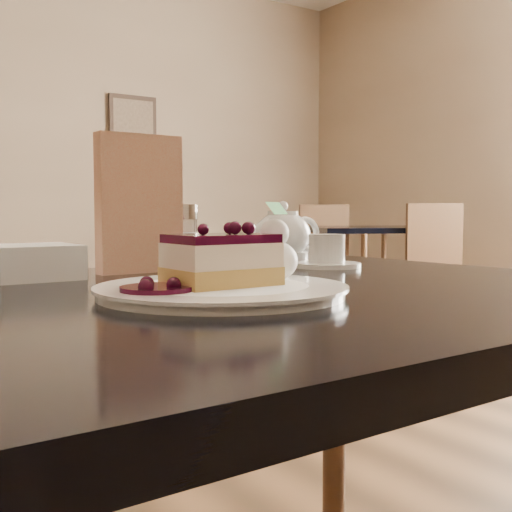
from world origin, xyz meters
TOP-DOWN VIEW (x-y plane):
  - main_table at (-0.19, 0.14)m, footprint 1.20×0.82m
  - dessert_plate at (-0.19, 0.10)m, footprint 0.28×0.28m
  - cheesecake_slice at (-0.19, 0.10)m, footprint 0.12×0.09m
  - whipped_cream at (-0.11, 0.11)m, footprint 0.06×0.06m
  - berry_sauce at (-0.27, 0.09)m, footprint 0.08×0.08m
  - tea_set at (0.17, 0.44)m, footprint 0.16×0.26m
  - menu_card at (-0.15, 0.41)m, footprint 0.14×0.03m
  - sugar_shaker at (-0.07, 0.43)m, footprint 0.06×0.06m
  - napkin_stack at (-0.32, 0.41)m, footprint 0.12×0.12m
  - bg_table_far_right at (2.82, 2.91)m, footprint 1.18×1.74m

SIDE VIEW (x-z plane):
  - bg_table_far_right at x=2.82m, z-range -0.51..0.64m
  - main_table at x=-0.19m, z-range 0.29..1.02m
  - dessert_plate at x=-0.19m, z-range 0.73..0.75m
  - berry_sauce at x=-0.27m, z-range 0.75..0.75m
  - napkin_stack at x=-0.32m, z-range 0.73..0.78m
  - whipped_cream at x=-0.11m, z-range 0.75..0.80m
  - cheesecake_slice at x=-0.19m, z-range 0.75..0.80m
  - tea_set at x=0.17m, z-range 0.72..0.83m
  - sugar_shaker at x=-0.07m, z-range 0.74..0.84m
  - menu_card at x=-0.15m, z-range 0.73..0.95m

